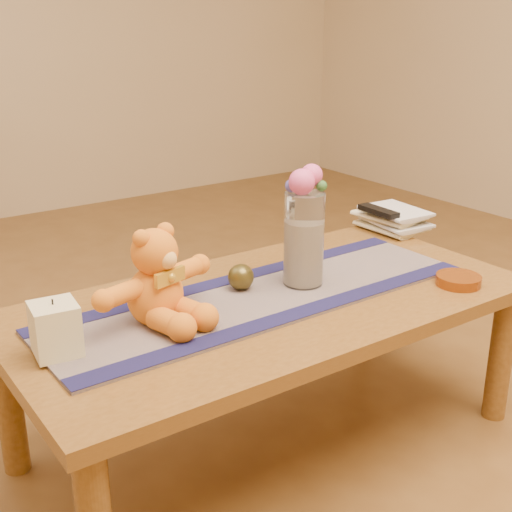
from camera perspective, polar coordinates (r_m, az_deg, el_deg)
floor at (r=2.06m, az=1.18°, el=-15.10°), size 5.50×5.50×0.00m
coffee_table_top at (r=1.85m, az=1.27°, el=-4.08°), size 1.40×0.70×0.04m
table_leg_fr at (r=2.19m, az=19.73°, el=-7.86°), size 0.07×0.07×0.41m
table_leg_bl at (r=1.95m, az=-19.90°, el=-11.47°), size 0.07×0.07×0.41m
table_leg_br at (r=2.52m, az=9.10°, el=-3.14°), size 0.07×0.07×0.41m
persian_runner at (r=1.83m, az=0.45°, el=-3.44°), size 1.21×0.37×0.01m
runner_border_near at (r=1.73m, az=3.31°, el=-4.82°), size 1.20×0.08×0.00m
runner_border_far at (r=1.94m, az=-2.09°, el=-1.94°), size 1.20×0.08×0.00m
teddy_bear at (r=1.67m, az=-8.47°, el=-1.67°), size 0.39×0.35×0.23m
pillar_candle at (r=1.57m, az=-16.38°, el=-5.86°), size 0.11×0.11×0.12m
candle_wick at (r=1.55m, az=-16.61°, el=-3.68°), size 0.00×0.00×0.01m
glass_vase at (r=1.87m, az=4.01°, el=1.41°), size 0.11×0.11×0.26m
potpourri_fill at (r=1.88m, az=3.98°, el=0.28°), size 0.09×0.09×0.18m
rose_left at (r=1.81m, az=3.84°, el=6.18°), size 0.07×0.07×0.07m
rose_right at (r=1.84m, az=4.65°, el=6.75°), size 0.06×0.06×0.06m
blue_flower_back at (r=1.86m, az=3.69°, el=6.36°), size 0.04×0.04×0.04m
blue_flower_side at (r=1.83m, az=2.99°, el=5.87°), size 0.04×0.04×0.04m
leaf_sprig at (r=1.84m, az=5.49°, el=5.84°), size 0.03×0.03×0.03m
bronze_ball at (r=1.86m, az=-1.27°, el=-1.75°), size 0.09×0.09×0.07m
book_bottom at (r=2.39m, az=9.91°, el=2.07°), size 0.17×0.23×0.02m
book_lower at (r=2.39m, az=10.09°, el=2.50°), size 0.19×0.24×0.02m
book_upper at (r=2.38m, az=9.80°, el=2.94°), size 0.18×0.24×0.02m
book_top at (r=2.38m, az=10.09°, el=3.38°), size 0.18×0.24×0.02m
tv_remote at (r=2.37m, az=10.18°, el=3.73°), size 0.05×0.16×0.02m
amber_dish at (r=2.00m, az=16.53°, el=-1.94°), size 0.16×0.16×0.03m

